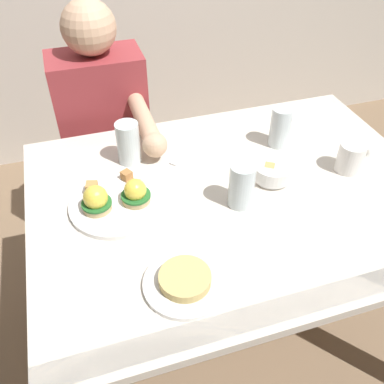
{
  "coord_description": "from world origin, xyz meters",
  "views": [
    {
      "loc": [
        -0.41,
        -0.86,
        1.56
      ],
      "look_at": [
        -0.14,
        0.0,
        0.78
      ],
      "focal_mm": 39.42,
      "sensor_mm": 36.0,
      "label": 1
    }
  ],
  "objects_px": {
    "fruit_bowl": "(272,172)",
    "water_glass_extra": "(129,145)",
    "eggs_benedict_plate": "(116,200)",
    "diner_person": "(106,130)",
    "fork": "(183,154)",
    "water_glass_near": "(241,187)",
    "side_plate": "(185,281)",
    "coffee_mug": "(351,157)",
    "dining_table": "(234,219)",
    "water_glass_far": "(280,129)"
  },
  "relations": [
    {
      "from": "fruit_bowl",
      "to": "water_glass_extra",
      "type": "relative_size",
      "value": 0.87
    },
    {
      "from": "eggs_benedict_plate",
      "to": "diner_person",
      "type": "distance_m",
      "value": 0.57
    },
    {
      "from": "fork",
      "to": "water_glass_near",
      "type": "bearing_deg",
      "value": -72.49
    },
    {
      "from": "fruit_bowl",
      "to": "side_plate",
      "type": "height_order",
      "value": "fruit_bowl"
    },
    {
      "from": "eggs_benedict_plate",
      "to": "coffee_mug",
      "type": "relative_size",
      "value": 2.43
    },
    {
      "from": "fork",
      "to": "diner_person",
      "type": "relative_size",
      "value": 0.11
    },
    {
      "from": "water_glass_extra",
      "to": "eggs_benedict_plate",
      "type": "bearing_deg",
      "value": -111.37
    },
    {
      "from": "dining_table",
      "to": "water_glass_far",
      "type": "xyz_separation_m",
      "value": [
        0.23,
        0.19,
        0.17
      ]
    },
    {
      "from": "dining_table",
      "to": "fruit_bowl",
      "type": "distance_m",
      "value": 0.19
    },
    {
      "from": "fruit_bowl",
      "to": "fork",
      "type": "bearing_deg",
      "value": 137.57
    },
    {
      "from": "coffee_mug",
      "to": "fork",
      "type": "bearing_deg",
      "value": 153.78
    },
    {
      "from": "coffee_mug",
      "to": "water_glass_far",
      "type": "height_order",
      "value": "water_glass_far"
    },
    {
      "from": "eggs_benedict_plate",
      "to": "fruit_bowl",
      "type": "relative_size",
      "value": 2.25
    },
    {
      "from": "water_glass_far",
      "to": "side_plate",
      "type": "xyz_separation_m",
      "value": [
        -0.47,
        -0.46,
        -0.05
      ]
    },
    {
      "from": "water_glass_far",
      "to": "fork",
      "type": "bearing_deg",
      "value": 173.28
    },
    {
      "from": "dining_table",
      "to": "fruit_bowl",
      "type": "bearing_deg",
      "value": 12.89
    },
    {
      "from": "water_glass_far",
      "to": "water_glass_extra",
      "type": "relative_size",
      "value": 1.0
    },
    {
      "from": "eggs_benedict_plate",
      "to": "fruit_bowl",
      "type": "height_order",
      "value": "eggs_benedict_plate"
    },
    {
      "from": "water_glass_far",
      "to": "coffee_mug",
      "type": "bearing_deg",
      "value": -52.68
    },
    {
      "from": "dining_table",
      "to": "water_glass_far",
      "type": "relative_size",
      "value": 8.74
    },
    {
      "from": "dining_table",
      "to": "side_plate",
      "type": "bearing_deg",
      "value": -131.7
    },
    {
      "from": "dining_table",
      "to": "water_glass_extra",
      "type": "xyz_separation_m",
      "value": [
        -0.27,
        0.25,
        0.17
      ]
    },
    {
      "from": "water_glass_far",
      "to": "water_glass_extra",
      "type": "distance_m",
      "value": 0.5
    },
    {
      "from": "side_plate",
      "to": "fork",
      "type": "bearing_deg",
      "value": 73.84
    },
    {
      "from": "water_glass_near",
      "to": "side_plate",
      "type": "bearing_deg",
      "value": -135.83
    },
    {
      "from": "water_glass_near",
      "to": "diner_person",
      "type": "distance_m",
      "value": 0.73
    },
    {
      "from": "fork",
      "to": "water_glass_near",
      "type": "height_order",
      "value": "water_glass_near"
    },
    {
      "from": "dining_table",
      "to": "water_glass_extra",
      "type": "relative_size",
      "value": 8.7
    },
    {
      "from": "fruit_bowl",
      "to": "water_glass_far",
      "type": "bearing_deg",
      "value": 58.08
    },
    {
      "from": "coffee_mug",
      "to": "water_glass_extra",
      "type": "bearing_deg",
      "value": 158.51
    },
    {
      "from": "water_glass_extra",
      "to": "side_plate",
      "type": "distance_m",
      "value": 0.53
    },
    {
      "from": "water_glass_far",
      "to": "eggs_benedict_plate",
      "type": "bearing_deg",
      "value": -165.93
    },
    {
      "from": "water_glass_near",
      "to": "fork",
      "type": "bearing_deg",
      "value": 107.51
    },
    {
      "from": "dining_table",
      "to": "eggs_benedict_plate",
      "type": "xyz_separation_m",
      "value": [
        -0.35,
        0.05,
        0.13
      ]
    },
    {
      "from": "dining_table",
      "to": "water_glass_extra",
      "type": "bearing_deg",
      "value": 136.76
    },
    {
      "from": "fruit_bowl",
      "to": "water_glass_far",
      "type": "relative_size",
      "value": 0.87
    },
    {
      "from": "fruit_bowl",
      "to": "water_glass_near",
      "type": "distance_m",
      "value": 0.16
    },
    {
      "from": "diner_person",
      "to": "water_glass_extra",
      "type": "bearing_deg",
      "value": -83.96
    },
    {
      "from": "water_glass_far",
      "to": "side_plate",
      "type": "relative_size",
      "value": 0.69
    },
    {
      "from": "water_glass_far",
      "to": "diner_person",
      "type": "distance_m",
      "value": 0.69
    },
    {
      "from": "eggs_benedict_plate",
      "to": "coffee_mug",
      "type": "height_order",
      "value": "coffee_mug"
    },
    {
      "from": "water_glass_extra",
      "to": "dining_table",
      "type": "bearing_deg",
      "value": -43.24
    },
    {
      "from": "water_glass_extra",
      "to": "diner_person",
      "type": "distance_m",
      "value": 0.38
    },
    {
      "from": "water_glass_extra",
      "to": "water_glass_far",
      "type": "bearing_deg",
      "value": -6.85
    },
    {
      "from": "dining_table",
      "to": "coffee_mug",
      "type": "bearing_deg",
      "value": -0.17
    },
    {
      "from": "fruit_bowl",
      "to": "water_glass_near",
      "type": "relative_size",
      "value": 0.89
    },
    {
      "from": "water_glass_near",
      "to": "diner_person",
      "type": "bearing_deg",
      "value": 114.73
    },
    {
      "from": "dining_table",
      "to": "fork",
      "type": "height_order",
      "value": "fork"
    },
    {
      "from": "coffee_mug",
      "to": "side_plate",
      "type": "bearing_deg",
      "value": -156.41
    },
    {
      "from": "water_glass_near",
      "to": "diner_person",
      "type": "height_order",
      "value": "diner_person"
    }
  ]
}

